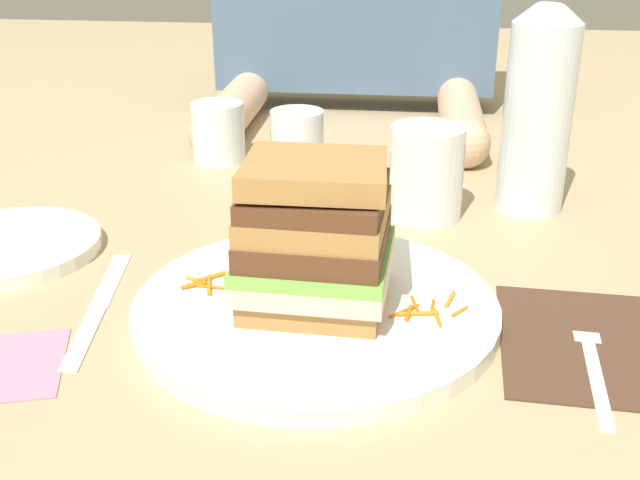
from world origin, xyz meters
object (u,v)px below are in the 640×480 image
object	(u,v)px
napkin_dark	(588,342)
juice_glass	(425,178)
empty_tumbler_0	(297,144)
empty_tumbler_1	(218,132)
knife	(97,308)
napkin_pink	(1,366)
side_plate	(10,246)
sandwich	(315,235)
fork	(592,354)
water_bottle	(539,100)
main_plate	(316,308)

from	to	relation	value
napkin_dark	juice_glass	bearing A→B (deg)	116.73
empty_tumbler_0	empty_tumbler_1	world-z (taller)	empty_tumbler_0
knife	napkin_dark	bearing A→B (deg)	-1.14
napkin_dark	napkin_pink	size ratio (longest dim) A/B	1.80
side_plate	napkin_pink	size ratio (longest dim) A/B	1.82
knife	sandwich	bearing A→B (deg)	3.40
sandwich	fork	xyz separation A→B (m)	(0.21, -0.04, -0.07)
napkin_dark	side_plate	distance (m)	0.53
side_plate	napkin_pink	distance (m)	0.21
side_plate	knife	bearing A→B (deg)	-38.40
sandwich	water_bottle	xyz separation A→B (m)	(0.20, 0.26, 0.05)
napkin_dark	main_plate	bearing A→B (deg)	175.21
napkin_dark	side_plate	world-z (taller)	side_plate
knife	empty_tumbler_1	xyz separation A→B (m)	(0.01, 0.40, 0.04)
main_plate	water_bottle	xyz separation A→B (m)	(0.20, 0.27, 0.11)
sandwich	knife	xyz separation A→B (m)	(-0.18, -0.01, -0.07)
main_plate	napkin_dark	world-z (taller)	main_plate
napkin_dark	knife	distance (m)	0.39
empty_tumbler_0	main_plate	bearing A→B (deg)	-79.34
empty_tumbler_1	juice_glass	bearing A→B (deg)	-31.28
fork	juice_glass	distance (m)	0.30
napkin_pink	juice_glass	bearing A→B (deg)	47.16
napkin_dark	fork	world-z (taller)	fork
fork	empty_tumbler_0	size ratio (longest dim) A/B	2.04
water_bottle	napkin_dark	bearing A→B (deg)	-87.57
napkin_pink	knife	bearing A→B (deg)	67.47
sandwich	fork	bearing A→B (deg)	-10.95
napkin_pink	side_plate	bearing A→B (deg)	114.69
water_bottle	side_plate	size ratio (longest dim) A/B	1.59
main_plate	sandwich	size ratio (longest dim) A/B	2.41
empty_tumbler_1	knife	bearing A→B (deg)	-91.28
napkin_dark	empty_tumbler_0	bearing A→B (deg)	127.90
napkin_dark	fork	size ratio (longest dim) A/B	1.02
sandwich	empty_tumbler_1	bearing A→B (deg)	113.98
sandwich	napkin_dark	size ratio (longest dim) A/B	0.72
juice_glass	side_plate	bearing A→B (deg)	-160.38
napkin_pink	water_bottle	bearing A→B (deg)	41.13
main_plate	napkin_pink	size ratio (longest dim) A/B	3.15
water_bottle	empty_tumbler_0	bearing A→B (deg)	164.86
fork	knife	world-z (taller)	fork
juice_glass	water_bottle	bearing A→B (deg)	17.49
knife	water_bottle	xyz separation A→B (m)	(0.38, 0.28, 0.12)
water_bottle	empty_tumbler_1	bearing A→B (deg)	161.80
main_plate	juice_glass	world-z (taller)	juice_glass
juice_glass	empty_tumbler_0	size ratio (longest dim) A/B	1.19
fork	side_plate	xyz separation A→B (m)	(-0.52, 0.13, 0.00)
empty_tumbler_0	empty_tumbler_1	size ratio (longest dim) A/B	1.09
fork	empty_tumbler_1	xyz separation A→B (m)	(-0.38, 0.43, 0.03)
side_plate	juice_glass	bearing A→B (deg)	19.62
main_plate	water_bottle	distance (m)	0.35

